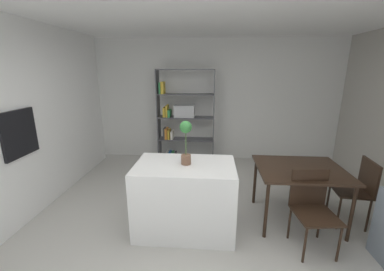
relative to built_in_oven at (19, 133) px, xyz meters
name	(u,v)px	position (x,y,z in m)	size (l,w,h in m)	color
ground_plane	(195,235)	(2.31, -0.19, -1.25)	(8.41, 8.41, 0.00)	beige
back_partition	(204,101)	(2.31, 2.71, 0.11)	(6.13, 0.06, 2.72)	silver
built_in_oven	(19,133)	(0.00, 0.00, 0.00)	(0.06, 0.57, 0.61)	black
kitchen_island	(185,197)	(2.17, -0.06, -0.80)	(1.25, 0.79, 0.91)	white
potted_plant_on_island	(186,139)	(2.18, -0.04, -0.01)	(0.15, 0.15, 0.55)	brown
open_bookshelf	(181,118)	(1.83, 2.39, -0.24)	(1.25, 0.32, 2.06)	#4C4C51
dining_table	(300,173)	(3.69, 0.26, -0.55)	(1.13, 0.95, 0.78)	black
dining_chair_window_side	(359,186)	(4.47, 0.25, -0.70)	(0.45, 0.48, 0.92)	black
dining_chair_near	(312,203)	(3.68, -0.23, -0.71)	(0.49, 0.51, 0.93)	black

